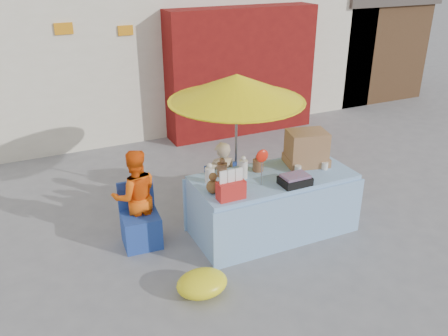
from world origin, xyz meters
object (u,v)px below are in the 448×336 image
chair_left (141,227)px  vendor_beige (222,182)px  market_table (272,203)px  umbrella (237,88)px  box_stack (304,179)px  vendor_orange (136,196)px  chair_right (226,207)px

chair_left → vendor_beige: (1.25, 0.13, 0.35)m
market_table → umbrella: umbrella is taller
box_stack → vendor_orange: bearing=169.2°
chair_right → box_stack: (1.10, -0.32, 0.37)m
chair_right → vendor_orange: bearing=178.5°
box_stack → chair_left: bearing=172.4°
umbrella → market_table: bearing=-76.2°
box_stack → umbrella: bearing=143.2°
chair_left → vendor_orange: 0.42m
market_table → umbrella: 1.64m
box_stack → chair_right: bearing=164.0°
market_table → vendor_orange: size_ratio=1.71×
market_table → chair_right: bearing=136.7°
chair_right → box_stack: box_stack is taller
chair_right → umbrella: 1.69m
market_table → chair_left: bearing=165.5°
market_table → box_stack: same height
market_table → vendor_orange: market_table is taller
chair_left → vendor_orange: size_ratio=0.65×
chair_left → umbrella: (1.55, 0.28, 1.64)m
market_table → vendor_beige: bearing=129.5°
chair_left → vendor_beige: 1.30m
vendor_orange → market_table: bearing=165.7°
chair_right → umbrella: bearing=48.2°
chair_left → chair_right: (1.25, 0.00, 0.00)m
chair_right → vendor_beige: 0.37m
chair_right → box_stack: bearing=-11.3°
vendor_orange → umbrella: 1.99m
vendor_orange → box_stack: (2.35, -0.45, -0.03)m
chair_right → umbrella: size_ratio=0.41×
chair_left → vendor_orange: vendor_orange is taller
chair_right → umbrella: (0.30, 0.28, 1.64)m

